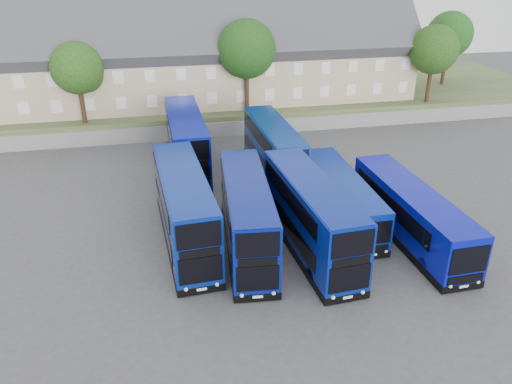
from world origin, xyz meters
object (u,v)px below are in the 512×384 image
(tree_east, at_px, (434,51))
(coach_east_a, at_px, (342,198))
(tree_far, at_px, (450,36))
(tree_west, at_px, (79,70))
(tree_mid, at_px, (248,51))
(dd_front_left, at_px, (185,210))
(dd_front_mid, at_px, (247,217))

(tree_east, bearing_deg, coach_east_a, -131.45)
(coach_east_a, bearing_deg, tree_far, 49.66)
(coach_east_a, relative_size, tree_west, 1.48)
(coach_east_a, bearing_deg, tree_mid, 98.24)
(dd_front_left, distance_m, tree_west, 22.63)
(tree_mid, height_order, tree_far, tree_mid)
(tree_east, bearing_deg, tree_far, 49.40)
(tree_west, xyz_separation_m, tree_east, (36.00, 0.00, 0.34))
(coach_east_a, relative_size, tree_mid, 1.23)
(dd_front_left, bearing_deg, coach_east_a, 2.22)
(dd_front_left, xyz_separation_m, tree_east, (28.28, 20.73, 5.10))
(dd_front_mid, distance_m, tree_east, 33.59)
(dd_front_left, distance_m, tree_east, 35.43)
(tree_west, relative_size, tree_mid, 0.83)
(dd_front_left, bearing_deg, tree_far, 35.76)
(dd_front_mid, xyz_separation_m, tree_far, (30.60, 29.27, 5.53))
(dd_front_left, relative_size, dd_front_mid, 1.04)
(dd_front_mid, xyz_separation_m, tree_mid, (4.60, 22.77, 5.87))
(dd_front_mid, distance_m, coach_east_a, 7.69)
(tree_west, bearing_deg, dd_front_left, -69.57)
(tree_mid, bearing_deg, dd_front_mid, -101.43)
(tree_mid, distance_m, tree_far, 26.80)
(tree_far, bearing_deg, tree_west, -170.54)
(dd_front_left, xyz_separation_m, tree_west, (-7.72, 20.73, 4.76))
(tree_far, bearing_deg, tree_east, -130.60)
(dd_front_left, height_order, tree_west, tree_west)
(dd_front_left, distance_m, tree_mid, 23.51)
(coach_east_a, bearing_deg, dd_front_mid, -159.46)
(dd_front_left, height_order, tree_east, tree_east)
(dd_front_left, height_order, tree_far, tree_far)
(coach_east_a, xyz_separation_m, tree_west, (-18.61, 19.70, 5.54))
(tree_mid, distance_m, tree_east, 20.02)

